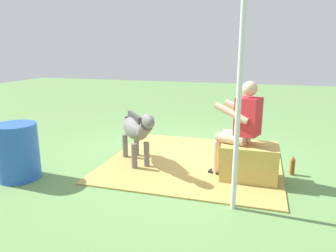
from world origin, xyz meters
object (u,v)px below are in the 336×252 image
(person_seated, at_px, (240,125))
(water_barrel, at_px, (18,152))
(pony_standing, at_px, (136,130))
(tent_pole_left, at_px, (238,107))
(soda_bottle, at_px, (292,166))
(hay_bale, at_px, (249,162))

(person_seated, distance_m, water_barrel, 3.15)
(pony_standing, bearing_deg, tent_pole_left, 147.69)
(soda_bottle, bearing_deg, water_barrel, 18.19)
(person_seated, xyz_separation_m, water_barrel, (2.99, 0.91, -0.38))
(soda_bottle, bearing_deg, pony_standing, 5.92)
(pony_standing, xyz_separation_m, soda_bottle, (-2.36, -0.24, -0.43))
(hay_bale, xyz_separation_m, water_barrel, (3.15, 0.87, 0.14))
(person_seated, height_order, tent_pole_left, tent_pole_left)
(hay_bale, distance_m, pony_standing, 1.77)
(soda_bottle, distance_m, tent_pole_left, 1.81)
(hay_bale, relative_size, person_seated, 0.55)
(person_seated, relative_size, tent_pole_left, 0.58)
(pony_standing, bearing_deg, soda_bottle, -174.08)
(soda_bottle, relative_size, water_barrel, 0.36)
(soda_bottle, height_order, tent_pole_left, tent_pole_left)
(hay_bale, bearing_deg, person_seated, -13.83)
(soda_bottle, distance_m, water_barrel, 3.97)
(person_seated, height_order, pony_standing, person_seated)
(person_seated, distance_m, tent_pole_left, 1.03)
(person_seated, xyz_separation_m, tent_pole_left, (-0.03, 0.94, 0.42))
(person_seated, xyz_separation_m, soda_bottle, (-0.78, -0.33, -0.64))
(hay_bale, height_order, soda_bottle, hay_bale)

